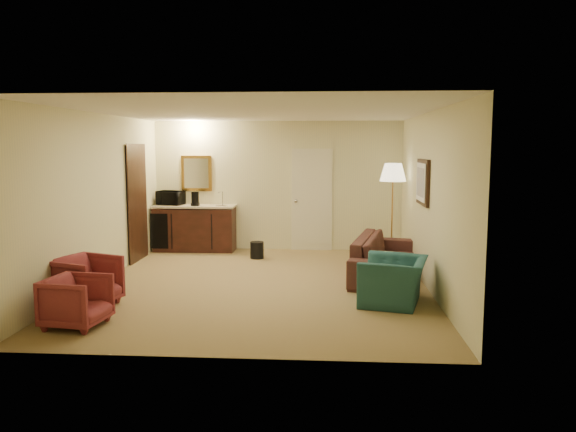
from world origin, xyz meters
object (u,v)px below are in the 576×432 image
at_px(rose_chair_near, 86,279).
at_px(rose_chair_far, 77,299).
at_px(coffee_table, 377,267).
at_px(waste_bin, 257,250).
at_px(floor_lamp, 392,212).
at_px(sofa, 386,250).
at_px(coffee_maker, 195,199).
at_px(teal_armchair, 394,273).
at_px(microwave, 171,196).
at_px(wetbar_cabinet, 195,228).

relative_size(rose_chair_near, rose_chair_far, 1.12).
bearing_deg(coffee_table, waste_bin, 143.28).
height_order(floor_lamp, waste_bin, floor_lamp).
bearing_deg(sofa, rose_chair_far, 137.58).
bearing_deg(rose_chair_far, sofa, -46.79).
height_order(sofa, coffee_table, sofa).
bearing_deg(sofa, rose_chair_near, 127.27).
relative_size(sofa, rose_chair_far, 3.45).
height_order(rose_chair_far, coffee_maker, coffee_maker).
distance_m(teal_armchair, microwave, 5.52).
height_order(sofa, waste_bin, sofa).
xyz_separation_m(coffee_table, floor_lamp, (0.40, 1.58, 0.69)).
bearing_deg(coffee_table, rose_chair_far, -145.19).
relative_size(rose_chair_near, waste_bin, 2.33).
distance_m(floor_lamp, waste_bin, 2.61).
height_order(teal_armchair, coffee_table, teal_armchair).
xyz_separation_m(floor_lamp, coffee_maker, (-3.81, 0.61, 0.16)).
xyz_separation_m(teal_armchair, rose_chair_far, (-3.80, -1.24, -0.08)).
distance_m(coffee_table, microwave, 4.68).
bearing_deg(coffee_table, floor_lamp, 75.81).
distance_m(wetbar_cabinet, waste_bin, 1.56).
height_order(wetbar_cabinet, sofa, wetbar_cabinet).
distance_m(sofa, coffee_maker, 4.12).
relative_size(floor_lamp, microwave, 3.53).
bearing_deg(wetbar_cabinet, coffee_maker, -66.13).
relative_size(coffee_table, coffee_maker, 2.65).
relative_size(coffee_table, microwave, 1.46).
bearing_deg(teal_armchair, floor_lamp, -171.56).
height_order(wetbar_cabinet, rose_chair_far, wetbar_cabinet).
bearing_deg(microwave, coffee_table, -16.42).
bearing_deg(rose_chair_near, waste_bin, -9.02).
height_order(coffee_table, waste_bin, coffee_table).
relative_size(wetbar_cabinet, rose_chair_far, 2.49).
bearing_deg(floor_lamp, coffee_table, -104.19).
relative_size(teal_armchair, waste_bin, 3.00).
distance_m(rose_chair_near, waste_bin, 3.80).
relative_size(wetbar_cabinet, teal_armchair, 1.73).
distance_m(wetbar_cabinet, rose_chair_near, 4.07).
distance_m(coffee_table, waste_bin, 2.62).
bearing_deg(teal_armchair, coffee_table, -161.39).
relative_size(sofa, microwave, 4.46).
bearing_deg(rose_chair_near, floor_lamp, -32.41).
xyz_separation_m(coffee_table, coffee_maker, (-3.41, 2.19, 0.85)).
height_order(rose_chair_far, floor_lamp, floor_lamp).
bearing_deg(wetbar_cabinet, waste_bin, -28.07).
distance_m(rose_chair_far, waste_bin, 4.44).
bearing_deg(floor_lamp, teal_armchair, -95.87).
bearing_deg(floor_lamp, rose_chair_far, -134.63).
bearing_deg(sofa, teal_armchair, -170.15).
bearing_deg(teal_armchair, waste_bin, -128.50).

